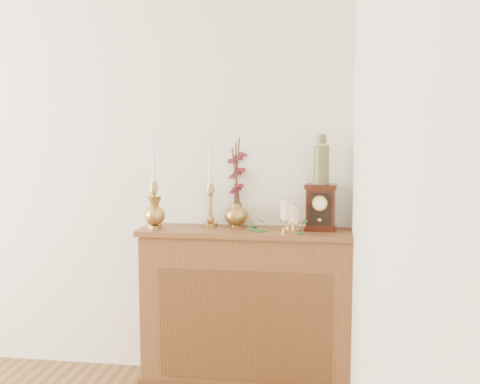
% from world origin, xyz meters
% --- Properties ---
extents(console_shelf, '(1.24, 0.34, 0.93)m').
position_xyz_m(console_shelf, '(1.40, 2.10, 0.44)').
color(console_shelf, brown).
rests_on(console_shelf, ground).
extents(candlestick_left, '(0.09, 0.09, 0.55)m').
position_xyz_m(candlestick_left, '(0.86, 2.07, 1.11)').
color(candlestick_left, tan).
rests_on(candlestick_left, console_shelf).
extents(candlestick_center, '(0.09, 0.09, 0.51)m').
position_xyz_m(candlestick_center, '(1.18, 2.16, 1.10)').
color(candlestick_center, tan).
rests_on(candlestick_center, console_shelf).
extents(bud_vase, '(0.12, 0.12, 0.19)m').
position_xyz_m(bud_vase, '(0.88, 2.03, 1.02)').
color(bud_vase, tan).
rests_on(bud_vase, console_shelf).
extents(ginger_jar, '(0.22, 0.23, 0.52)m').
position_xyz_m(ginger_jar, '(1.33, 2.22, 1.17)').
color(ginger_jar, tan).
rests_on(ginger_jar, console_shelf).
extents(pillar_candle_left, '(0.10, 0.10, 0.19)m').
position_xyz_m(pillar_candle_left, '(1.64, 2.07, 1.03)').
color(pillar_candle_left, '#CA9247').
rests_on(pillar_candle_left, console_shelf).
extents(pillar_candle_right, '(0.08, 0.08, 0.16)m').
position_xyz_m(pillar_candle_right, '(1.67, 2.07, 1.02)').
color(pillar_candle_right, '#CA9247').
rests_on(pillar_candle_right, console_shelf).
extents(ivy_garland, '(0.42, 0.20, 0.07)m').
position_xyz_m(ivy_garland, '(1.59, 2.07, 0.94)').
color(ivy_garland, '#296626').
rests_on(ivy_garland, console_shelf).
extents(mantel_clock, '(0.19, 0.14, 0.26)m').
position_xyz_m(mantel_clock, '(1.82, 2.13, 1.06)').
color(mantel_clock, '#39100B').
rests_on(mantel_clock, console_shelf).
extents(ceramic_vase, '(0.09, 0.09, 0.28)m').
position_xyz_m(ceramic_vase, '(1.82, 2.13, 1.32)').
color(ceramic_vase, '#1B3726').
rests_on(ceramic_vase, mantel_clock).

